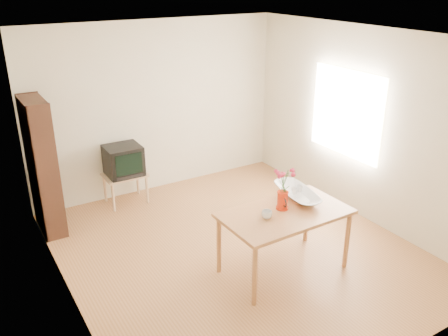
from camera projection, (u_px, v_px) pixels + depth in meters
room at (239, 152)px, 5.44m from camera, size 4.50×4.50×4.50m
table at (285, 218)px, 5.29m from camera, size 1.44×0.84×0.75m
tv_stand at (125, 179)px, 7.00m from camera, size 0.60×0.45×0.46m
bookshelf at (43, 171)px, 6.10m from camera, size 0.28×0.70×1.80m
pitcher at (282, 201)px, 5.29m from camera, size 0.14×0.21×0.21m
flowers at (284, 179)px, 5.19m from camera, size 0.24×0.24×0.34m
mug at (267, 215)px, 5.11m from camera, size 0.12×0.12×0.09m
bowl at (298, 178)px, 5.53m from camera, size 0.59×0.59×0.48m
teacup_a at (295, 182)px, 5.53m from camera, size 0.10×0.10×0.07m
teacup_b at (300, 180)px, 5.58m from camera, size 0.09×0.09×0.07m
television at (123, 160)px, 6.90m from camera, size 0.51×0.47×0.44m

